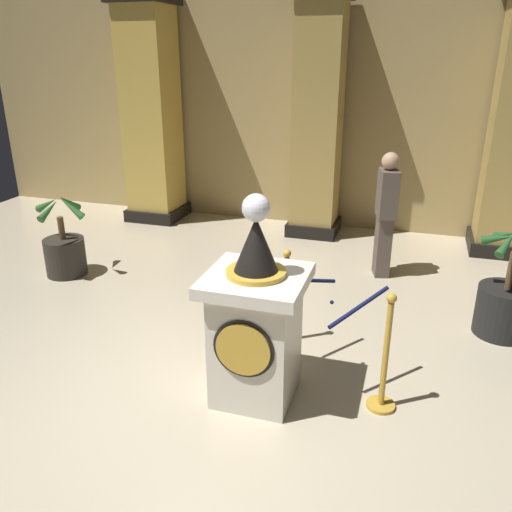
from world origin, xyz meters
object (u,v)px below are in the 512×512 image
object	(u,v)px
potted_palm_left	(65,251)
stanchion_far	(286,310)
stanchion_near	(384,369)
potted_palm_right	(505,303)
bystander_guest	(386,212)
pedestal_clock	(256,323)

from	to	relation	value
potted_palm_left	stanchion_far	bearing A→B (deg)	-14.25
stanchion_near	potted_palm_right	size ratio (longest dim) A/B	0.88
stanchion_near	potted_palm_right	xyz separation A→B (m)	(1.09, 1.61, -0.02)
bystander_guest	stanchion_near	bearing A→B (deg)	-85.17
pedestal_clock	stanchion_near	xyz separation A→B (m)	(1.04, 0.14, -0.33)
potted_palm_left	bystander_guest	xyz separation A→B (m)	(3.97, 1.22, 0.53)
potted_palm_right	bystander_guest	size ratio (longest dim) A/B	0.74
potted_palm_right	bystander_guest	distance (m)	1.87
pedestal_clock	potted_palm_left	bearing A→B (deg)	150.99
stanchion_near	bystander_guest	bearing A→B (deg)	94.83
potted_palm_right	potted_palm_left	bearing A→B (deg)	179.99
potted_palm_left	potted_palm_right	xyz separation A→B (m)	(5.30, -0.00, 0.03)
stanchion_far	potted_palm_left	distance (m)	3.28
potted_palm_right	bystander_guest	xyz separation A→B (m)	(-1.33, 1.22, 0.50)
stanchion_far	potted_palm_right	size ratio (longest dim) A/B	0.84
stanchion_near	bystander_guest	xyz separation A→B (m)	(-0.24, 2.83, 0.49)
stanchion_near	potted_palm_right	world-z (taller)	potted_palm_right
stanchion_near	bystander_guest	distance (m)	2.88
potted_palm_left	bystander_guest	world-z (taller)	bystander_guest
potted_palm_left	pedestal_clock	bearing A→B (deg)	-29.01
stanchion_far	stanchion_near	bearing A→B (deg)	-38.21
pedestal_clock	potted_palm_right	size ratio (longest dim) A/B	1.49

